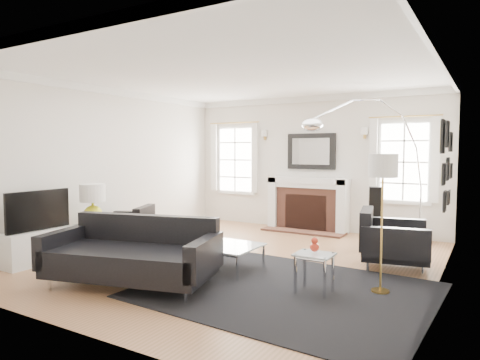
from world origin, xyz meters
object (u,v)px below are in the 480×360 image
Objects in this scene: coffee_table at (228,247)px; arc_floor_lamp at (368,164)px; armchair_right at (390,241)px; gourd_lamp at (93,201)px; fireplace at (308,205)px; armchair_left at (129,228)px; sofa at (134,255)px.

coffee_table is 0.30× the size of arc_floor_lamp.
armchair_right is 1.80× the size of gourd_lamp.
fireplace is 2.64× the size of gourd_lamp.
gourd_lamp reaches higher than armchair_left.
arc_floor_lamp is at bearing -29.45° from fireplace.
sofa is (-0.52, -4.48, -0.17)m from fireplace.
armchair_left is (-2.15, -2.94, -0.22)m from fireplace.
armchair_right is at bearing 35.44° from coffee_table.
sofa reaches higher than armchair_left.
armchair_left is 0.41× the size of arc_floor_lamp.
fireplace is at bearing 92.89° from coffee_table.
armchair_right is at bearing 21.22° from gourd_lamp.
fireplace is 1.56× the size of armchair_left.
sofa reaches higher than coffee_table.
arc_floor_lamp reaches higher than coffee_table.
arc_floor_lamp is (-0.63, 1.22, 1.06)m from armchair_right.
gourd_lamp is at bearing -158.78° from armchair_right.
arc_floor_lamp is at bearing 38.37° from gourd_lamp.
armchair_right is 0.44× the size of arc_floor_lamp.
fireplace reaches higher than coffee_table.
armchair_right is 2.32m from coffee_table.
fireplace is at bearing 59.09° from gourd_lamp.
armchair_left is 1.69× the size of gourd_lamp.
sofa is at bearing -25.65° from gourd_lamp.
gourd_lamp is at bearing -172.54° from coffee_table.
arc_floor_lamp reaches higher than armchair_right.
gourd_lamp is at bearing -141.63° from arc_floor_lamp.
sofa is 2.82× the size of coffee_table.
coffee_table is at bearing -116.12° from arc_floor_lamp.
arc_floor_lamp is (1.26, 2.56, 1.11)m from coffee_table.
fireplace is 0.75× the size of sofa.
arc_floor_lamp is (1.43, -0.80, 0.89)m from fireplace.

